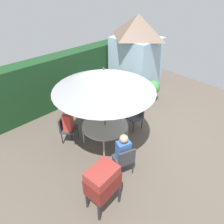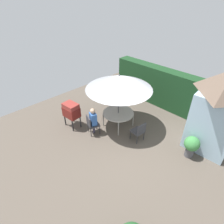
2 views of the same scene
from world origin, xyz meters
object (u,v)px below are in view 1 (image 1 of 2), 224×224
(garden_shed, at_px, (136,54))
(chair_far_side, at_px, (125,159))
(patio_umbrella, at_px, (104,80))
(potted_plant_by_grill, at_px, (153,89))
(person_in_blue, at_px, (123,149))
(chair_near_shed, at_px, (66,127))
(chair_toward_hedge, at_px, (136,115))
(patio_table, at_px, (105,126))
(person_in_red, at_px, (68,121))
(bbq_grill, at_px, (103,181))

(garden_shed, bearing_deg, chair_far_side, -141.83)
(patio_umbrella, xyz_separation_m, potted_plant_by_grill, (3.19, 0.59, -1.66))
(person_in_blue, bearing_deg, garden_shed, 37.62)
(chair_near_shed, bearing_deg, potted_plant_by_grill, -5.16)
(chair_toward_hedge, bearing_deg, chair_far_side, -147.69)
(chair_near_shed, relative_size, chair_far_side, 1.00)
(chair_toward_hedge, relative_size, person_in_blue, 0.71)
(patio_table, bearing_deg, chair_far_side, -109.04)
(chair_far_side, bearing_deg, person_in_red, 98.21)
(chair_near_shed, distance_m, person_in_blue, 2.13)
(bbq_grill, xyz_separation_m, person_in_blue, (1.05, 0.39, -0.06))
(patio_table, xyz_separation_m, bbq_grill, (-1.44, -1.52, 0.17))
(patio_umbrella, height_order, chair_near_shed, patio_umbrella)
(chair_far_side, height_order, person_in_blue, person_in_blue)
(chair_toward_hedge, height_order, person_in_red, person_in_red)
(potted_plant_by_grill, bearing_deg, patio_umbrella, -169.52)
(garden_shed, distance_m, chair_far_side, 4.99)
(bbq_grill, bearing_deg, person_in_red, 73.37)
(chair_far_side, bearing_deg, chair_near_shed, 99.37)
(patio_table, height_order, patio_umbrella, patio_umbrella)
(chair_far_side, height_order, chair_toward_hedge, same)
(bbq_grill, bearing_deg, chair_near_shed, 74.96)
(chair_near_shed, distance_m, chair_toward_hedge, 2.34)
(garden_shed, xyz_separation_m, chair_toward_hedge, (-2.10, -1.91, -1.13))
(potted_plant_by_grill, bearing_deg, person_in_red, 175.73)
(patio_table, bearing_deg, potted_plant_by_grill, 10.48)
(garden_shed, distance_m, person_in_red, 4.31)
(chair_near_shed, height_order, person_in_red, person_in_red)
(chair_far_side, bearing_deg, bbq_grill, -163.38)
(garden_shed, bearing_deg, bbq_grill, -145.65)
(potted_plant_by_grill, bearing_deg, patio_table, -169.52)
(chair_near_shed, height_order, chair_far_side, same)
(chair_near_shed, distance_m, person_in_red, 0.28)
(patio_table, bearing_deg, chair_near_shed, 129.28)
(garden_shed, height_order, potted_plant_by_grill, garden_shed)
(garden_shed, distance_m, patio_table, 3.97)
(patio_umbrella, bearing_deg, chair_far_side, -109.04)
(person_in_blue, bearing_deg, chair_toward_hedge, 30.76)
(chair_near_shed, relative_size, person_in_blue, 0.71)
(patio_umbrella, relative_size, chair_far_side, 3.08)
(garden_shed, relative_size, person_in_blue, 2.56)
(bbq_grill, bearing_deg, person_in_blue, 20.19)
(chair_toward_hedge, xyz_separation_m, person_in_red, (-2.03, 1.01, 0.26))
(garden_shed, height_order, patio_umbrella, garden_shed)
(bbq_grill, distance_m, person_in_blue, 1.12)
(patio_table, xyz_separation_m, chair_far_side, (-0.42, -1.21, -0.16))
(patio_table, relative_size, chair_toward_hedge, 1.53)
(chair_toward_hedge, bearing_deg, chair_near_shed, 152.72)
(patio_umbrella, height_order, bbq_grill, patio_umbrella)
(person_in_red, xyz_separation_m, person_in_blue, (0.33, -2.02, 0.00))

